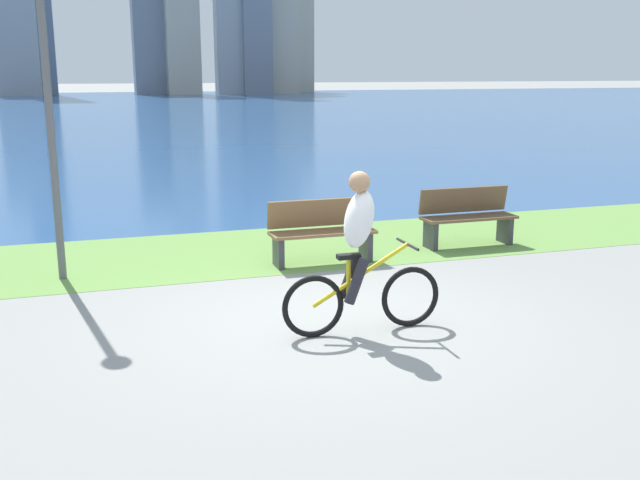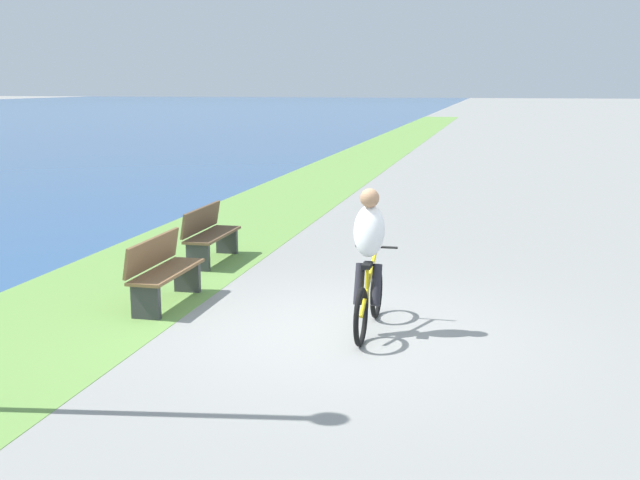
# 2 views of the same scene
# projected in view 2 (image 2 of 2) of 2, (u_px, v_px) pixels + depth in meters

# --- Properties ---
(ground_plane) EXTENTS (300.00, 300.00, 0.00)m
(ground_plane) POSITION_uv_depth(u_px,v_px,m) (333.00, 331.00, 9.09)
(ground_plane) COLOR gray
(grass_strip_bayside) EXTENTS (120.00, 2.94, 0.01)m
(grass_strip_bayside) POSITION_uv_depth(u_px,v_px,m) (72.00, 312.00, 9.86)
(grass_strip_bayside) COLOR #6B9947
(grass_strip_bayside) RESTS_ON ground
(cyclist_lead) EXTENTS (1.74, 0.52, 1.70)m
(cyclist_lead) POSITION_uv_depth(u_px,v_px,m) (369.00, 262.00, 8.92)
(cyclist_lead) COLOR black
(cyclist_lead) RESTS_ON ground
(bench_near_path) EXTENTS (1.50, 0.47, 0.90)m
(bench_near_path) POSITION_uv_depth(u_px,v_px,m) (163.00, 271.00, 10.11)
(bench_near_path) COLOR brown
(bench_near_path) RESTS_ON ground
(bench_far_along_path) EXTENTS (1.50, 0.47, 0.90)m
(bench_far_along_path) POSITION_uv_depth(u_px,v_px,m) (209.00, 235.00, 12.55)
(bench_far_along_path) COLOR brown
(bench_far_along_path) RESTS_ON ground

